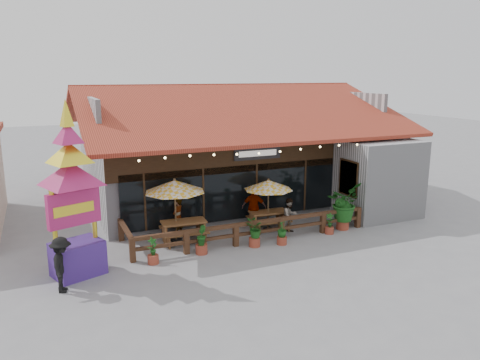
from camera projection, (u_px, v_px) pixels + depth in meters
name	position (u px, v px, depth m)	size (l,w,h in m)	color
ground	(286.00, 234.00, 19.70)	(100.00, 100.00, 0.00)	gray
restaurant_building	(232.00, 157.00, 25.23)	(15.50, 14.73, 6.09)	#BBBBC1
patio_railing	(239.00, 228.00, 18.45)	(10.00, 2.60, 0.92)	#4A2E1A
umbrella_left	(175.00, 186.00, 18.36)	(2.73, 2.73, 2.59)	brown
umbrella_right	(268.00, 185.00, 19.85)	(2.35, 2.35, 2.25)	brown
picnic_table_left	(184.00, 228.00, 18.69)	(1.88, 1.66, 0.85)	brown
picnic_table_right	(269.00, 217.00, 20.21)	(1.76, 1.55, 0.79)	brown
thai_sign_tower	(71.00, 178.00, 14.95)	(2.98, 2.98, 6.27)	#40227D
tropical_plant	(344.00, 203.00, 20.05)	(1.93, 1.89, 2.02)	brown
diner_a	(178.00, 217.00, 19.40)	(0.58, 0.38, 1.58)	#332010
diner_b	(290.00, 216.00, 19.68)	(0.73, 0.57, 1.49)	#332010
diner_c	(254.00, 207.00, 20.35)	(1.06, 0.44, 1.81)	#332010
pedestrian	(62.00, 265.00, 14.28)	(1.13, 0.65, 1.75)	black
planter_a	(153.00, 253.00, 16.50)	(0.41, 0.40, 0.97)	brown
planter_b	(201.00, 241.00, 17.39)	(0.45, 0.49, 1.10)	brown
planter_c	(255.00, 231.00, 18.11)	(0.80, 0.74, 1.09)	brown
planter_d	(282.00, 233.00, 18.36)	(0.52, 0.52, 0.97)	brown
planter_e	(330.00, 225.00, 19.62)	(0.38, 0.37, 0.90)	brown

